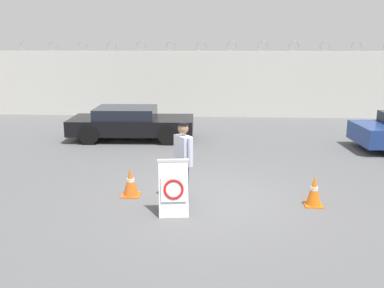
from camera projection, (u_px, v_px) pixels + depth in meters
ground_plane at (209, 199)px, 9.70m from camera, size 90.00×90.00×0.00m
perimeter_wall at (216, 84)px, 20.16m from camera, size 36.00×0.30×3.51m
barricade_sign at (173, 187)px, 8.80m from camera, size 0.69×0.75×1.16m
security_guard at (183, 158)px, 9.33m from camera, size 0.47×0.68×1.81m
traffic_cone_near at (314, 191)px, 9.26m from camera, size 0.38×0.38×0.68m
traffic_cone_mid at (131, 182)px, 9.86m from camera, size 0.42×0.42×0.66m
parked_car_front_coupe at (131, 123)px, 15.58m from camera, size 4.52×2.13×1.18m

